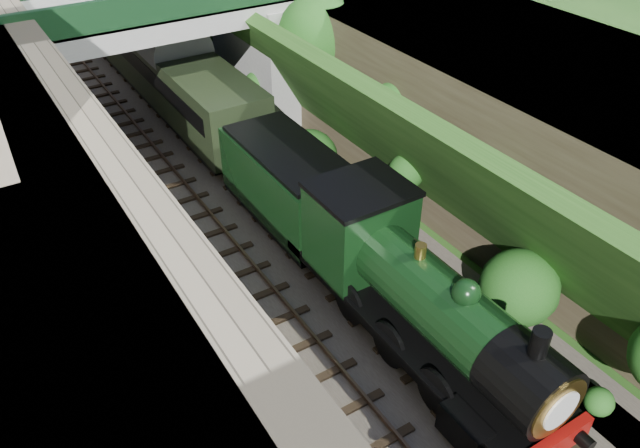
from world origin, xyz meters
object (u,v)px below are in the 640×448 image
(tree, at_px, (319,39))
(tender, at_px, (290,188))
(locomotive, at_px, (419,299))
(road_bridge, at_px, (176,45))

(tree, distance_m, tender, 7.90)
(locomotive, xyz_separation_m, tender, (-0.00, 7.36, -0.27))
(road_bridge, relative_size, tree, 2.42)
(locomotive, bearing_deg, tree, 69.97)
(locomotive, height_order, tender, locomotive)
(road_bridge, xyz_separation_m, locomotive, (0.26, -17.04, -2.18))
(road_bridge, distance_m, locomotive, 17.18)
(road_bridge, relative_size, locomotive, 1.56)
(tree, relative_size, tender, 1.10)
(road_bridge, relative_size, tender, 2.67)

